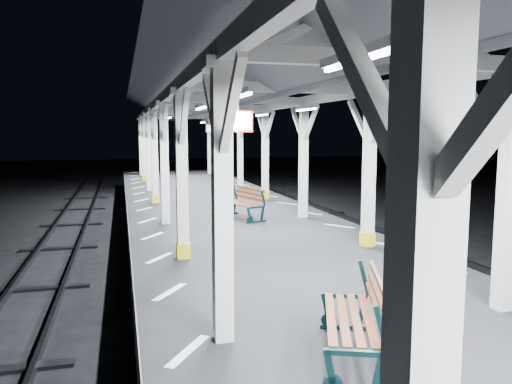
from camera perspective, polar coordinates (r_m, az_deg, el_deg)
name	(u,v)px	position (r m, az deg, el deg)	size (l,w,h in m)	color
ground	(315,337)	(8.97, 6.77, -16.10)	(120.00, 120.00, 0.00)	black
platform	(316,309)	(8.78, 6.82, -13.09)	(6.00, 50.00, 1.00)	black
hazard_stripes_left	(170,292)	(8.07, -9.82, -11.18)	(1.00, 48.00, 0.01)	silver
hazard_stripes_right	(442,270)	(9.78, 20.44, -8.31)	(1.00, 48.00, 0.01)	silver
canopy	(319,65)	(8.32, 7.27, 14.18)	(5.40, 49.00, 4.65)	silver
bench_near	(359,316)	(5.71, 11.68, -13.73)	(1.21, 1.81, 0.92)	#0B2829
bench_mid	(245,202)	(14.47, -1.31, -1.14)	(1.05, 1.77, 0.90)	#0B2829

